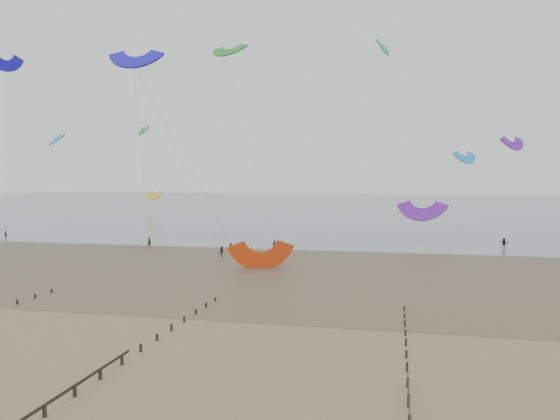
{
  "coord_description": "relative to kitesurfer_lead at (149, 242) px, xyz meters",
  "views": [
    {
      "loc": [
        21.3,
        -38.01,
        12.15
      ],
      "look_at": [
        7.0,
        28.0,
        8.0
      ],
      "focal_mm": 35.0,
      "sensor_mm": 36.0,
      "label": 1
    }
  ],
  "objects": [
    {
      "name": "kites_airborne",
      "position": [
        0.45,
        38.98,
        19.86
      ],
      "size": [
        241.17,
        114.07,
        42.04
      ],
      "color": "#64199F",
      "rests_on": "ground"
    },
    {
      "name": "kitesurfers",
      "position": [
        40.4,
        -0.45,
        -0.01
      ],
      "size": [
        113.08,
        21.65,
        1.72
      ],
      "color": "black",
      "rests_on": "ground"
    },
    {
      "name": "grounded_kite",
      "position": [
        24.4,
        -17.32,
        -0.84
      ],
      "size": [
        9.22,
        8.47,
        4.09
      ],
      "primitive_type": null,
      "rotation": [
        1.54,
        0.0,
        0.45
      ],
      "color": "red",
      "rests_on": "ground"
    },
    {
      "name": "ground",
      "position": [
        20.72,
        -48.92,
        -0.84
      ],
      "size": [
        500.0,
        500.0,
        0.0
      ],
      "primitive_type": "plane",
      "color": "brown",
      "rests_on": "ground"
    },
    {
      "name": "sea_and_shore",
      "position": [
        16.64,
        -14.51,
        -0.83
      ],
      "size": [
        500.0,
        665.0,
        0.03
      ],
      "color": "#475654",
      "rests_on": "ground"
    },
    {
      "name": "kitesurfer_lead",
      "position": [
        0.0,
        0.0,
        0.0
      ],
      "size": [
        0.64,
        0.44,
        1.68
      ],
      "primitive_type": "imported",
      "rotation": [
        0.0,
        0.0,
        3.07
      ],
      "color": "black",
      "rests_on": "ground"
    }
  ]
}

